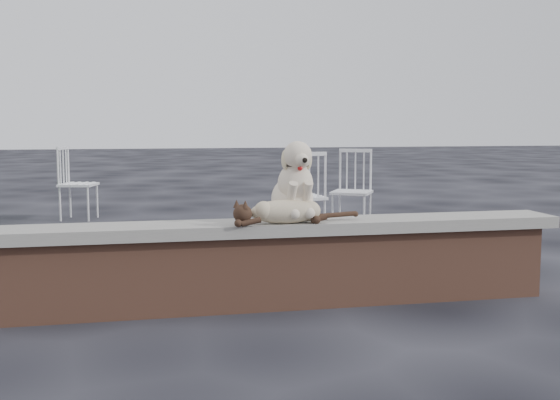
{
  "coord_description": "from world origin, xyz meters",
  "views": [
    {
      "loc": [
        0.18,
        -4.44,
        1.23
      ],
      "look_at": [
        1.18,
        0.2,
        0.7
      ],
      "focal_mm": 43.96,
      "sensor_mm": 36.0,
      "label": 1
    }
  ],
  "objects": [
    {
      "name": "chair_d",
      "position": [
        2.61,
        2.97,
        0.47
      ],
      "size": [
        0.77,
        0.77,
        0.94
      ],
      "primitive_type": null,
      "rotation": [
        0.0,
        0.0,
        -0.52
      ],
      "color": "white",
      "rests_on": "ground"
    },
    {
      "name": "ground",
      "position": [
        0.0,
        0.0,
        0.0
      ],
      "size": [
        60.0,
        60.0,
        0.0
      ],
      "primitive_type": "plane",
      "color": "black",
      "rests_on": "ground"
    },
    {
      "name": "chair_c",
      "position": [
        1.93,
        2.57,
        0.47
      ],
      "size": [
        0.63,
        0.63,
        0.94
      ],
      "primitive_type": null,
      "rotation": [
        0.0,
        0.0,
        3.28
      ],
      "color": "white",
      "rests_on": "ground"
    },
    {
      "name": "capstone",
      "position": [
        0.0,
        0.0,
        0.54
      ],
      "size": [
        6.2,
        0.4,
        0.08
      ],
      "primitive_type": "cube",
      "color": "slate",
      "rests_on": "brick_wall"
    },
    {
      "name": "cat",
      "position": [
        1.15,
        -0.11,
        0.67
      ],
      "size": [
        1.07,
        0.34,
        0.18
      ],
      "primitive_type": null,
      "rotation": [
        0.0,
        0.0,
        0.08
      ],
      "color": "tan",
      "rests_on": "capstone"
    },
    {
      "name": "brick_wall",
      "position": [
        0.0,
        0.0,
        0.25
      ],
      "size": [
        6.0,
        0.3,
        0.5
      ],
      "primitive_type": "cube",
      "color": "brown",
      "rests_on": "ground"
    },
    {
      "name": "dog",
      "position": [
        1.23,
        0.04,
        0.85
      ],
      "size": [
        0.4,
        0.5,
        0.55
      ],
      "primitive_type": null,
      "rotation": [
        0.0,
        0.0,
        0.08
      ],
      "color": "beige",
      "rests_on": "capstone"
    },
    {
      "name": "chair_e",
      "position": [
        -0.52,
        4.66,
        0.47
      ],
      "size": [
        0.69,
        0.69,
        0.94
      ],
      "primitive_type": null,
      "rotation": [
        0.0,
        0.0,
        1.31
      ],
      "color": "white",
      "rests_on": "ground"
    }
  ]
}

